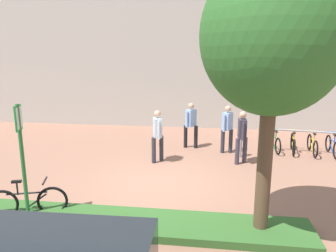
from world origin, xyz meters
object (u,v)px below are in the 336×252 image
at_px(tree_sidewalk, 273,37).
at_px(person_casual_tan, 191,122).
at_px(person_shirt_blue, 227,126).
at_px(bollard_steel, 240,144).
at_px(bike_rack_cluster, 303,143).
at_px(bike_at_sign, 28,202).
at_px(parking_sign_post, 21,146).
at_px(person_suited_dark, 242,134).
at_px(person_shirt_white, 157,133).

xyz_separation_m(tree_sidewalk, person_casual_tan, (-1.74, 5.80, -2.78)).
bearing_deg(person_shirt_blue, bollard_steel, -45.91).
bearing_deg(bollard_steel, tree_sidewalk, -90.09).
bearing_deg(bollard_steel, person_casual_tan, 152.54).
bearing_deg(bike_rack_cluster, bike_at_sign, -141.82).
distance_m(tree_sidewalk, parking_sign_post, 5.29).
bearing_deg(bike_at_sign, bike_rack_cluster, 38.18).
height_order(parking_sign_post, bike_at_sign, parking_sign_post).
relative_size(tree_sidewalk, person_casual_tan, 3.02).
height_order(parking_sign_post, bike_rack_cluster, parking_sign_post).
xyz_separation_m(bike_rack_cluster, bollard_steel, (-2.28, -0.79, 0.10)).
bearing_deg(bike_at_sign, person_casual_tan, 61.30).
xyz_separation_m(person_suited_dark, person_casual_tan, (-1.73, 1.59, 0.00)).
xyz_separation_m(bike_rack_cluster, person_shirt_blue, (-2.71, -0.35, 0.64)).
bearing_deg(parking_sign_post, bike_at_sign, 115.37).
bearing_deg(bollard_steel, person_shirt_white, -162.46).
relative_size(parking_sign_post, person_shirt_white, 1.46).
relative_size(bollard_steel, person_shirt_white, 0.52).
xyz_separation_m(bike_at_sign, person_shirt_white, (2.18, 4.00, 0.63)).
xyz_separation_m(person_shirt_white, person_suited_dark, (2.71, 0.18, 0.00)).
bearing_deg(person_suited_dark, person_casual_tan, 137.39).
distance_m(bike_at_sign, person_shirt_white, 4.60).
bearing_deg(bollard_steel, person_suited_dark, -91.34).
relative_size(bike_at_sign, person_shirt_blue, 0.94).
height_order(tree_sidewalk, person_shirt_blue, tree_sidewalk).
height_order(tree_sidewalk, bike_rack_cluster, tree_sidewalk).
relative_size(bike_rack_cluster, person_suited_dark, 1.53).
relative_size(tree_sidewalk, parking_sign_post, 2.07).
relative_size(person_shirt_white, person_suited_dark, 1.00).
relative_size(parking_sign_post, bike_at_sign, 1.54).
height_order(tree_sidewalk, bollard_steel, tree_sidewalk).
bearing_deg(person_casual_tan, person_suited_dark, -42.61).
height_order(bollard_steel, person_shirt_blue, person_shirt_blue).
distance_m(bollard_steel, person_suited_dark, 0.87).
relative_size(person_shirt_white, person_shirt_blue, 1.00).
height_order(tree_sidewalk, person_casual_tan, tree_sidewalk).
relative_size(person_shirt_white, person_casual_tan, 1.00).
xyz_separation_m(tree_sidewalk, parking_sign_post, (-4.84, -0.08, -2.12)).
distance_m(person_suited_dark, person_casual_tan, 2.35).
bearing_deg(person_shirt_white, person_shirt_blue, 29.44).
relative_size(tree_sidewalk, person_shirt_white, 3.02).
relative_size(person_casual_tan, person_shirt_blue, 1.00).
bearing_deg(person_shirt_blue, parking_sign_post, -129.28).
bearing_deg(person_suited_dark, bollard_steel, 88.66).
relative_size(parking_sign_post, person_shirt_blue, 1.46).
bearing_deg(person_shirt_white, bollard_steel, 17.54).
height_order(bike_rack_cluster, person_suited_dark, person_suited_dark).
bearing_deg(person_shirt_blue, bike_at_sign, -130.21).
height_order(person_casual_tan, person_shirt_blue, same).
bearing_deg(person_suited_dark, bike_rack_cluster, 32.63).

